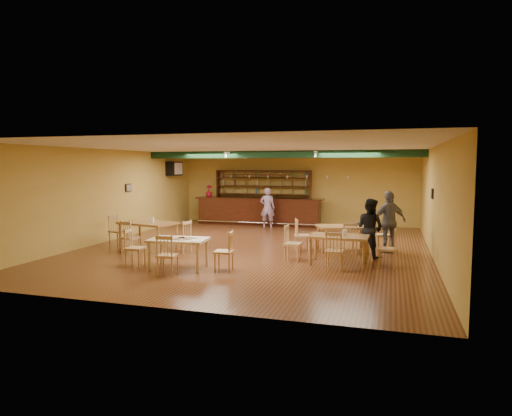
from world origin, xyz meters
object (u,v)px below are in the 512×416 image
(dining_table_b, at_px, (342,238))
(dining_table_c, at_px, (148,236))
(near_table, at_px, (179,254))
(patron_right_a, at_px, (370,228))
(bar_counter, at_px, (259,211))
(patron_bar, at_px, (267,208))
(dining_table_d, at_px, (339,250))

(dining_table_b, height_order, dining_table_c, dining_table_c)
(dining_table_c, height_order, near_table, dining_table_c)
(dining_table_b, relative_size, near_table, 1.08)
(dining_table_c, bearing_deg, near_table, -32.96)
(near_table, height_order, patron_right_a, patron_right_a)
(bar_counter, relative_size, dining_table_c, 3.31)
(near_table, xyz_separation_m, patron_bar, (0.17, 7.48, 0.44))
(dining_table_d, bearing_deg, dining_table_c, 177.54)
(bar_counter, xyz_separation_m, patron_bar, (0.60, -0.83, 0.24))
(patron_bar, height_order, patron_right_a, patron_bar)
(dining_table_c, bearing_deg, patron_right_a, 18.31)
(bar_counter, bearing_deg, patron_right_a, -49.82)
(dining_table_b, relative_size, patron_right_a, 0.91)
(dining_table_d, height_order, near_table, dining_table_d)
(dining_table_d, relative_size, patron_right_a, 0.91)
(dining_table_c, distance_m, near_table, 2.82)
(dining_table_c, distance_m, dining_table_d, 5.63)
(patron_bar, bearing_deg, near_table, 85.25)
(dining_table_b, relative_size, dining_table_c, 0.90)
(bar_counter, bearing_deg, dining_table_d, -58.76)
(dining_table_c, height_order, dining_table_d, dining_table_c)
(dining_table_c, bearing_deg, bar_counter, 88.61)
(bar_counter, height_order, dining_table_d, bar_counter)
(bar_counter, bearing_deg, dining_table_b, -50.69)
(bar_counter, height_order, dining_table_c, bar_counter)
(dining_table_c, relative_size, patron_bar, 1.01)
(patron_right_a, bearing_deg, dining_table_c, 37.12)
(dining_table_c, relative_size, patron_right_a, 1.02)
(dining_table_b, distance_m, patron_right_a, 1.21)
(dining_table_c, distance_m, patron_right_a, 6.37)
(dining_table_b, height_order, patron_right_a, patron_right_a)
(dining_table_b, xyz_separation_m, patron_right_a, (0.80, -0.80, 0.43))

